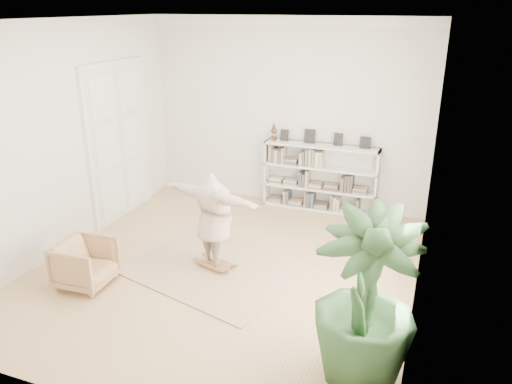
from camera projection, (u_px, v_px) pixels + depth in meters
floor at (226, 268)px, 7.63m from camera, size 6.00×6.00×0.00m
room_shell at (288, 20)px, 8.97m from camera, size 6.00×6.00×6.00m
doors at (119, 142)px, 9.17m from camera, size 0.09×1.78×2.92m
bookshelf at (320, 178)px, 9.63m from camera, size 2.20×0.35×1.64m
armchair at (85, 263)px, 7.08m from camera, size 0.77×0.75×0.67m
rug at (216, 267)px, 7.62m from camera, size 2.93×2.58×0.02m
rocker_board at (216, 264)px, 7.61m from camera, size 0.54×0.41×0.10m
person at (214, 217)px, 7.33m from camera, size 1.85×0.93×1.45m
houseplant at (365, 299)px, 5.10m from camera, size 1.10×1.10×1.93m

